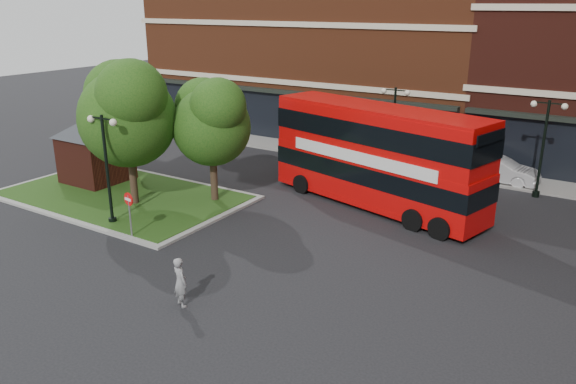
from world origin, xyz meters
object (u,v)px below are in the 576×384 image
Objects in this scene: car_silver at (374,152)px; car_white at (498,170)px; bus at (377,150)px; woman at (180,282)px.

car_silver is 7.50m from car_white.
car_silver is at bearing 128.98° from bus.
bus is 2.67× the size of car_white.
bus is at bearing -76.10° from woman.
car_white is at bearing -85.76° from woman.
car_white reaches higher than car_silver.
car_silver is (-1.85, 19.50, -0.17)m from woman.
woman reaches higher than car_white.
car_silver is (-3.26, 7.16, -2.13)m from bus.
car_white is (5.64, 19.50, -0.15)m from woman.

